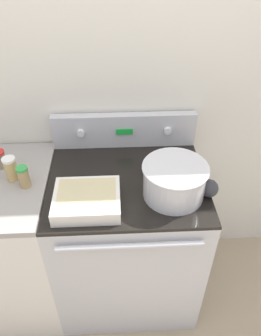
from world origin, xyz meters
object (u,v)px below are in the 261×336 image
at_px(mixing_bowl, 174,179).
at_px(spice_jar_green_cap, 24,177).
at_px(casserole_dish, 87,199).
at_px(spice_jar_red_cap, 0,159).
at_px(ladle, 208,187).
at_px(spice_jar_white_cap, 11,169).

height_order(mixing_bowl, spice_jar_green_cap, mixing_bowl).
distance_m(mixing_bowl, casserole_dish, 0.40).
bearing_deg(mixing_bowl, spice_jar_red_cap, 164.31).
xyz_separation_m(casserole_dish, spice_jar_green_cap, (-0.30, 0.13, 0.03)).
relative_size(mixing_bowl, ladle, 0.91).
relative_size(mixing_bowl, spice_jar_red_cap, 3.24).
relative_size(mixing_bowl, spice_jar_green_cap, 2.71).
distance_m(casserole_dish, spice_jar_green_cap, 0.33).
relative_size(casserole_dish, spice_jar_green_cap, 2.66).
relative_size(spice_jar_green_cap, spice_jar_red_cap, 1.20).
bearing_deg(spice_jar_red_cap, casserole_dish, -32.83).
bearing_deg(mixing_bowl, casserole_dish, -172.28).
height_order(ladle, spice_jar_white_cap, spice_jar_white_cap).
bearing_deg(ladle, casserole_dish, -174.79).
bearing_deg(spice_jar_white_cap, casserole_dish, -27.06).
bearing_deg(spice_jar_white_cap, spice_jar_green_cap, -37.97).
bearing_deg(spice_jar_red_cap, spice_jar_white_cap, -51.09).
height_order(mixing_bowl, ladle, mixing_bowl).
bearing_deg(spice_jar_red_cap, ladle, -13.41).
relative_size(casserole_dish, spice_jar_white_cap, 2.37).
bearing_deg(spice_jar_green_cap, mixing_bowl, -6.62).
xyz_separation_m(mixing_bowl, spice_jar_green_cap, (-0.70, 0.08, -0.02)).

